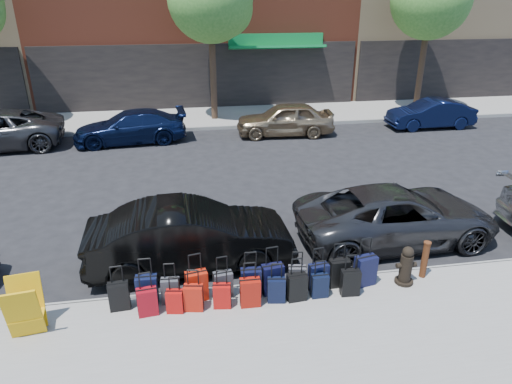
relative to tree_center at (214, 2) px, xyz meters
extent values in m
plane|color=black|center=(-0.64, -9.50, -5.41)|extent=(120.00, 120.00, 0.00)
cube|color=gray|center=(-0.64, -16.00, -5.34)|extent=(60.00, 4.00, 0.15)
cube|color=gray|center=(-0.64, 0.50, -5.34)|extent=(60.00, 4.00, 0.15)
cube|color=gray|center=(-0.64, -13.98, -5.34)|extent=(60.00, 0.08, 0.15)
cube|color=gray|center=(-0.64, -1.52, -5.34)|extent=(60.00, 0.08, 0.15)
cube|color=black|center=(-0.64, 2.45, -3.71)|extent=(16.66, 0.15, 3.40)
cube|color=#0C7133|center=(3.36, 2.10, -2.21)|extent=(5.00, 0.91, 0.27)
cube|color=#0C7133|center=(3.36, 2.40, -1.86)|extent=(5.00, 0.10, 0.60)
cube|color=black|center=(15.36, 2.45, -3.71)|extent=(14.70, 0.15, 3.40)
cylinder|color=black|center=(-0.14, 0.00, -2.86)|extent=(0.30, 0.30, 4.80)
sphere|color=#3A7D29|center=(0.46, 0.00, -0.27)|extent=(2.58, 2.58, 2.58)
cylinder|color=black|center=(10.36, 0.00, -2.86)|extent=(0.30, 0.30, 4.80)
sphere|color=#3A7D29|center=(10.96, 0.00, -0.27)|extent=(2.58, 2.58, 2.58)
cube|color=black|center=(-3.14, -14.34, -4.97)|extent=(0.40, 0.24, 0.58)
cylinder|color=black|center=(-3.14, -14.34, -4.35)|extent=(0.22, 0.05, 0.03)
cube|color=black|center=(-2.61, -14.26, -4.95)|extent=(0.42, 0.24, 0.62)
cylinder|color=black|center=(-2.61, -14.26, -4.28)|extent=(0.23, 0.04, 0.03)
cube|color=#38383D|center=(-2.16, -14.30, -4.99)|extent=(0.37, 0.22, 0.54)
cylinder|color=black|center=(-2.16, -14.30, -4.41)|extent=(0.20, 0.05, 0.03)
cube|color=#AB1C0B|center=(-1.64, -14.29, -4.95)|extent=(0.46, 0.31, 0.63)
cylinder|color=black|center=(-1.64, -14.29, -4.26)|extent=(0.24, 0.08, 0.03)
cube|color=#353539|center=(-1.12, -14.29, -4.98)|extent=(0.40, 0.25, 0.56)
cylinder|color=black|center=(-1.12, -14.29, -4.37)|extent=(0.21, 0.06, 0.03)
cube|color=black|center=(-0.57, -14.34, -4.96)|extent=(0.42, 0.24, 0.61)
cylinder|color=black|center=(-0.57, -14.34, -4.29)|extent=(0.23, 0.04, 0.03)
cube|color=black|center=(-0.12, -14.32, -4.94)|extent=(0.46, 0.29, 0.64)
cylinder|color=black|center=(-0.12, -14.32, -4.24)|extent=(0.24, 0.06, 0.03)
cube|color=#3A393E|center=(0.40, -14.28, -5.00)|extent=(0.38, 0.25, 0.53)
cylinder|color=black|center=(0.40, -14.28, -4.42)|extent=(0.20, 0.06, 0.03)
cube|color=black|center=(0.83, -14.35, -4.97)|extent=(0.42, 0.28, 0.59)
cylinder|color=black|center=(0.83, -14.35, -4.33)|extent=(0.22, 0.07, 0.03)
cube|color=black|center=(1.29, -14.30, -4.96)|extent=(0.41, 0.24, 0.61)
cylinder|color=black|center=(1.29, -14.30, -4.30)|extent=(0.23, 0.04, 0.03)
cube|color=black|center=(1.85, -14.34, -4.93)|extent=(0.48, 0.33, 0.66)
cylinder|color=black|center=(1.85, -14.34, -4.21)|extent=(0.25, 0.08, 0.03)
cube|color=maroon|center=(-2.59, -14.60, -4.99)|extent=(0.40, 0.26, 0.55)
cylinder|color=black|center=(-2.59, -14.60, -4.38)|extent=(0.21, 0.06, 0.03)
cube|color=#AF0D0B|center=(-2.08, -14.61, -5.03)|extent=(0.34, 0.23, 0.47)
cylinder|color=black|center=(-2.08, -14.61, -4.52)|extent=(0.18, 0.06, 0.03)
cube|color=#AD180B|center=(-1.72, -14.60, -5.00)|extent=(0.39, 0.27, 0.53)
cylinder|color=black|center=(-1.72, -14.60, -4.41)|extent=(0.21, 0.07, 0.03)
cube|color=#AD0E0B|center=(-1.18, -14.61, -5.01)|extent=(0.36, 0.24, 0.50)
cylinder|color=black|center=(-1.18, -14.61, -4.47)|extent=(0.19, 0.06, 0.03)
cube|color=maroon|center=(-0.63, -14.64, -4.97)|extent=(0.40, 0.23, 0.58)
cylinder|color=black|center=(-0.63, -14.64, -4.34)|extent=(0.22, 0.04, 0.03)
cube|color=black|center=(-0.10, -14.61, -5.00)|extent=(0.38, 0.25, 0.52)
cylinder|color=black|center=(-0.10, -14.61, -4.44)|extent=(0.20, 0.06, 0.03)
cube|color=black|center=(0.31, -14.62, -4.98)|extent=(0.40, 0.25, 0.57)
cylinder|color=black|center=(0.31, -14.62, -4.36)|extent=(0.22, 0.05, 0.03)
cube|color=black|center=(0.79, -14.59, -5.01)|extent=(0.34, 0.19, 0.49)
cylinder|color=black|center=(0.79, -14.59, -4.48)|extent=(0.19, 0.03, 0.03)
cube|color=black|center=(1.42, -14.63, -4.99)|extent=(0.39, 0.24, 0.55)
cylinder|color=black|center=(1.42, -14.63, -4.39)|extent=(0.21, 0.04, 0.03)
cylinder|color=black|center=(2.70, -14.43, -5.23)|extent=(0.39, 0.39, 0.06)
cylinder|color=black|center=(2.70, -14.43, -4.90)|extent=(0.26, 0.26, 0.60)
sphere|color=black|center=(2.70, -14.43, -4.52)|extent=(0.24, 0.24, 0.24)
cylinder|color=black|center=(2.70, -14.43, -4.83)|extent=(0.43, 0.11, 0.11)
cylinder|color=#38190C|center=(3.20, -14.28, -4.85)|extent=(0.14, 0.14, 0.83)
cylinder|color=#38190C|center=(3.20, -14.28, -4.43)|extent=(0.16, 0.16, 0.04)
cube|color=#D79E0B|center=(-4.66, -14.95, -4.73)|extent=(0.61, 0.34, 1.05)
cube|color=#D79E0B|center=(-4.71, -14.57, -4.73)|extent=(0.61, 0.34, 1.05)
cube|color=#D79E0B|center=(-4.68, -14.76, -4.89)|extent=(0.63, 0.46, 0.02)
imported|color=black|center=(-1.70, -12.80, -4.65)|extent=(4.66, 1.79, 1.52)
imported|color=#303032|center=(3.41, -12.43, -4.72)|extent=(5.09, 2.48, 1.39)
imported|color=#0B1534|center=(-3.87, -2.87, -4.75)|extent=(4.71, 2.24, 1.33)
imported|color=#8F7757|center=(2.71, -2.87, -4.69)|extent=(4.32, 1.97, 1.44)
imported|color=#0B1332|center=(9.62, -2.78, -4.76)|extent=(3.94, 1.38, 1.30)
camera|label=1|loc=(-1.71, -21.90, 0.39)|focal=32.00mm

